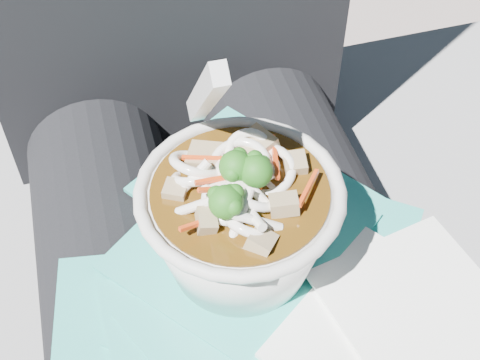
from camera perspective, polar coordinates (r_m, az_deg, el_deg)
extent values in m
cube|color=slate|center=(0.88, -2.62, -12.90)|extent=(1.01, 0.52, 0.43)
cylinder|color=black|center=(0.56, -9.22, -14.10)|extent=(0.14, 0.48, 0.14)
cylinder|color=black|center=(0.58, 8.68, -9.99)|extent=(0.14, 0.48, 0.14)
cube|color=teal|center=(0.55, 1.33, -1.35)|extent=(0.21, 0.22, 0.00)
cube|color=teal|center=(0.49, 2.60, -11.21)|extent=(0.18, 0.19, 0.00)
cube|color=teal|center=(0.51, 1.02, -6.37)|extent=(0.18, 0.19, 0.00)
cube|color=teal|center=(0.48, -6.66, -12.69)|extent=(0.17, 0.16, 0.00)
cube|color=teal|center=(0.53, 1.60, -3.31)|extent=(0.17, 0.19, 0.00)
cube|color=teal|center=(0.50, 2.99, -7.93)|extent=(0.26, 0.27, 0.00)
cube|color=teal|center=(0.47, -1.21, -12.99)|extent=(0.16, 0.14, 0.00)
cube|color=teal|center=(0.47, 2.55, -12.49)|extent=(0.21, 0.21, 0.00)
cube|color=teal|center=(0.51, 0.16, -5.23)|extent=(0.22, 0.22, 0.00)
cube|color=white|center=(0.47, 13.28, -13.32)|extent=(0.19, 0.19, 0.00)
cube|color=white|center=(0.48, 14.87, -10.21)|extent=(0.13, 0.13, 0.00)
torus|color=silver|center=(0.44, 0.00, -1.04)|extent=(0.14, 0.14, 0.01)
cylinder|color=#402709|center=(0.44, 0.00, -1.29)|extent=(0.12, 0.12, 0.01)
torus|color=white|center=(0.43, 0.11, 0.52)|extent=(0.03, 0.03, 0.02)
torus|color=white|center=(0.44, -3.62, 1.32)|extent=(0.05, 0.05, 0.03)
torus|color=white|center=(0.44, -2.72, 0.04)|extent=(0.04, 0.04, 0.03)
torus|color=white|center=(0.44, 2.17, 0.80)|extent=(0.06, 0.06, 0.02)
torus|color=white|center=(0.44, -0.01, 1.24)|extent=(0.06, 0.06, 0.02)
torus|color=white|center=(0.45, 0.80, 2.37)|extent=(0.04, 0.04, 0.03)
torus|color=white|center=(0.43, 1.16, -0.96)|extent=(0.05, 0.05, 0.03)
torus|color=white|center=(0.42, 0.71, -3.90)|extent=(0.03, 0.04, 0.03)
torus|color=white|center=(0.44, -1.58, -0.36)|extent=(0.05, 0.05, 0.02)
torus|color=white|center=(0.44, -3.86, 0.31)|extent=(0.04, 0.04, 0.03)
torus|color=white|center=(0.44, 0.62, 1.23)|extent=(0.06, 0.06, 0.02)
cylinder|color=white|center=(0.42, 1.51, -1.24)|extent=(0.02, 0.02, 0.02)
cylinder|color=white|center=(0.42, -3.79, -2.25)|extent=(0.03, 0.02, 0.02)
cylinder|color=white|center=(0.41, 1.47, -3.53)|extent=(0.03, 0.01, 0.02)
cylinder|color=white|center=(0.41, 1.03, -2.96)|extent=(0.01, 0.03, 0.02)
cylinder|color=white|center=(0.41, 0.07, -3.00)|extent=(0.03, 0.03, 0.02)
cylinder|color=white|center=(0.43, -4.33, -0.18)|extent=(0.03, 0.02, 0.02)
cylinder|color=#6C9A4A|center=(0.43, 1.35, -0.32)|extent=(0.01, 0.01, 0.01)
sphere|color=#145313|center=(0.42, 1.38, 0.75)|extent=(0.02, 0.02, 0.02)
sphere|color=#145313|center=(0.42, 0.47, 1.34)|extent=(0.01, 0.01, 0.01)
sphere|color=#145313|center=(0.43, 1.93, 1.42)|extent=(0.01, 0.01, 0.01)
sphere|color=#145313|center=(0.43, 1.34, 1.61)|extent=(0.01, 0.01, 0.01)
sphere|color=#145313|center=(0.42, 1.28, 1.86)|extent=(0.01, 0.01, 0.01)
cylinder|color=#6C9A4A|center=(0.43, -0.36, 0.08)|extent=(0.01, 0.01, 0.01)
sphere|color=#145313|center=(0.43, -0.37, 1.15)|extent=(0.02, 0.02, 0.02)
sphere|color=#145313|center=(0.42, -0.64, 0.53)|extent=(0.01, 0.01, 0.01)
sphere|color=#145313|center=(0.42, 0.58, 1.06)|extent=(0.01, 0.01, 0.01)
sphere|color=#145313|center=(0.43, -0.16, 1.88)|extent=(0.01, 0.01, 0.01)
sphere|color=#145313|center=(0.43, -0.08, 2.11)|extent=(0.01, 0.01, 0.01)
cylinder|color=#6C9A4A|center=(0.42, -1.18, -2.96)|extent=(0.01, 0.01, 0.01)
sphere|color=#145313|center=(0.41, -1.21, -1.91)|extent=(0.02, 0.02, 0.02)
sphere|color=#145313|center=(0.41, -2.05, -1.22)|extent=(0.01, 0.01, 0.01)
sphere|color=#145313|center=(0.41, -0.82, -1.07)|extent=(0.01, 0.01, 0.01)
sphere|color=#145313|center=(0.40, -0.55, -2.29)|extent=(0.01, 0.01, 0.01)
sphere|color=#145313|center=(0.41, -0.41, -1.06)|extent=(0.01, 0.01, 0.01)
cube|color=#E24113|center=(0.41, -3.31, -3.61)|extent=(0.03, 0.01, 0.01)
cube|color=#E24113|center=(0.44, 1.04, 0.98)|extent=(0.03, 0.01, 0.01)
cube|color=#E24113|center=(0.44, 3.01, 2.01)|extent=(0.01, 0.04, 0.01)
cube|color=#E24113|center=(0.43, -1.72, 0.13)|extent=(0.03, 0.01, 0.01)
cube|color=#E24113|center=(0.43, 5.86, -0.66)|extent=(0.02, 0.03, 0.01)
cube|color=#E24113|center=(0.44, -2.58, 1.85)|extent=(0.04, 0.02, 0.00)
cube|color=#E24113|center=(0.42, -0.82, -0.75)|extent=(0.04, 0.01, 0.02)
cube|color=#8C714F|center=(0.45, 4.72, 1.40)|extent=(0.02, 0.02, 0.01)
cube|color=#8C714F|center=(0.46, 1.48, 2.94)|extent=(0.03, 0.03, 0.02)
cube|color=#8C714F|center=(0.45, -2.96, 1.82)|extent=(0.03, 0.03, 0.01)
cube|color=#8C714F|center=(0.43, -5.52, -0.91)|extent=(0.02, 0.02, 0.01)
cube|color=#8C714F|center=(0.41, -2.87, -3.48)|extent=(0.01, 0.02, 0.01)
cube|color=#8C714F|center=(0.41, 1.81, -5.30)|extent=(0.02, 0.02, 0.02)
cube|color=#8C714F|center=(0.42, 3.78, -2.10)|extent=(0.02, 0.02, 0.01)
ellipsoid|color=white|center=(0.42, -1.30, -1.86)|extent=(0.03, 0.04, 0.01)
cube|color=white|center=(0.42, -2.96, 7.25)|extent=(0.01, 0.09, 0.11)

